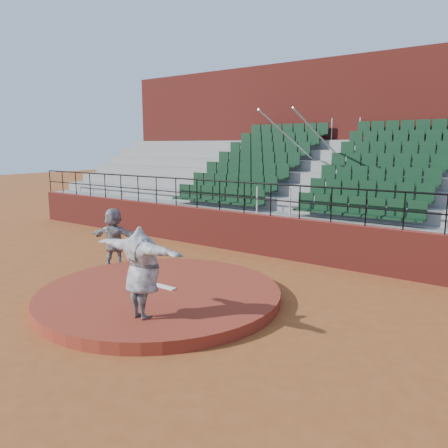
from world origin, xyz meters
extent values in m
plane|color=brown|center=(0.00, 0.00, 0.00)|extent=(90.00, 90.00, 0.00)
cylinder|color=maroon|center=(0.00, 0.00, 0.12)|extent=(5.50, 5.50, 0.25)
cube|color=white|center=(0.00, 0.15, 0.27)|extent=(0.60, 0.15, 0.03)
cube|color=maroon|center=(0.00, 5.00, 0.65)|extent=(24.00, 0.30, 1.30)
cylinder|color=black|center=(0.00, 5.00, 2.30)|extent=(24.00, 0.05, 0.05)
cylinder|color=black|center=(0.00, 5.00, 1.80)|extent=(24.00, 0.04, 0.04)
cylinder|color=black|center=(-12.00, 5.00, 1.80)|extent=(0.04, 0.04, 1.00)
cylinder|color=black|center=(-11.00, 5.00, 1.80)|extent=(0.04, 0.04, 1.00)
cylinder|color=black|center=(-10.00, 5.00, 1.80)|extent=(0.04, 0.04, 1.00)
cylinder|color=black|center=(-9.00, 5.00, 1.80)|extent=(0.04, 0.04, 1.00)
cylinder|color=black|center=(-8.00, 5.00, 1.80)|extent=(0.04, 0.04, 1.00)
cylinder|color=black|center=(-7.00, 5.00, 1.80)|extent=(0.04, 0.04, 1.00)
cylinder|color=black|center=(-6.00, 5.00, 1.80)|extent=(0.04, 0.04, 1.00)
cylinder|color=black|center=(-5.00, 5.00, 1.80)|extent=(0.04, 0.04, 1.00)
cylinder|color=black|center=(-4.00, 5.00, 1.80)|extent=(0.04, 0.04, 1.00)
cylinder|color=black|center=(-3.00, 5.00, 1.80)|extent=(0.04, 0.04, 1.00)
cylinder|color=black|center=(-2.00, 5.00, 1.80)|extent=(0.04, 0.04, 1.00)
cylinder|color=black|center=(-1.00, 5.00, 1.80)|extent=(0.04, 0.04, 1.00)
cylinder|color=black|center=(0.00, 5.00, 1.80)|extent=(0.04, 0.04, 1.00)
cylinder|color=black|center=(1.00, 5.00, 1.80)|extent=(0.04, 0.04, 1.00)
cylinder|color=black|center=(2.00, 5.00, 1.80)|extent=(0.04, 0.04, 1.00)
cylinder|color=black|center=(3.00, 5.00, 1.80)|extent=(0.04, 0.04, 1.00)
cylinder|color=black|center=(4.00, 5.00, 1.80)|extent=(0.04, 0.04, 1.00)
cylinder|color=black|center=(5.00, 5.00, 1.80)|extent=(0.04, 0.04, 1.00)
cube|color=gray|center=(0.00, 5.58, 0.65)|extent=(24.00, 0.85, 1.30)
cube|color=#10311B|center=(-2.53, 5.59, 1.66)|extent=(3.85, 0.48, 0.72)
cube|color=#10311B|center=(2.53, 5.59, 1.66)|extent=(3.85, 0.48, 0.72)
cube|color=gray|center=(0.00, 6.43, 0.85)|extent=(24.00, 0.85, 1.70)
cube|color=#10311B|center=(-2.53, 6.44, 2.06)|extent=(3.85, 0.48, 0.72)
cube|color=#10311B|center=(2.53, 6.44, 2.06)|extent=(3.85, 0.48, 0.72)
cube|color=gray|center=(0.00, 7.28, 1.05)|extent=(24.00, 0.85, 2.10)
cube|color=#10311B|center=(-2.53, 7.29, 2.46)|extent=(3.85, 0.48, 0.72)
cube|color=#10311B|center=(2.53, 7.29, 2.46)|extent=(3.85, 0.48, 0.72)
cube|color=gray|center=(0.00, 8.12, 1.25)|extent=(24.00, 0.85, 2.50)
cube|color=#10311B|center=(-2.53, 8.13, 2.86)|extent=(3.85, 0.48, 0.72)
cube|color=#10311B|center=(2.53, 8.13, 2.86)|extent=(3.85, 0.48, 0.72)
cube|color=gray|center=(0.00, 8.97, 1.45)|extent=(24.00, 0.85, 2.90)
cube|color=#10311B|center=(-2.53, 8.98, 3.26)|extent=(3.85, 0.48, 0.72)
cube|color=#10311B|center=(2.53, 8.98, 3.26)|extent=(3.85, 0.48, 0.72)
cube|color=gray|center=(0.00, 9.82, 1.65)|extent=(24.00, 0.85, 3.30)
cube|color=#10311B|center=(-2.53, 9.83, 3.66)|extent=(3.85, 0.48, 0.72)
cube|color=#10311B|center=(2.53, 9.83, 3.66)|extent=(3.85, 0.48, 0.72)
cube|color=gray|center=(0.00, 10.68, 1.85)|extent=(24.00, 0.85, 3.70)
cube|color=#10311B|center=(-2.53, 10.69, 4.06)|extent=(3.85, 0.48, 0.72)
cube|color=#10311B|center=(2.53, 10.69, 4.06)|extent=(3.85, 0.48, 0.72)
cylinder|color=silver|center=(-0.60, 8.12, 3.40)|extent=(0.06, 5.97, 2.46)
cylinder|color=silver|center=(0.60, 8.12, 3.40)|extent=(0.06, 5.97, 2.46)
cube|color=maroon|center=(0.00, 12.60, 3.55)|extent=(24.00, 3.00, 7.10)
imported|color=black|center=(0.90, -1.38, 1.14)|extent=(2.19, 0.60, 1.78)
imported|color=black|center=(-2.97, 1.20, 0.87)|extent=(1.69, 1.02, 1.74)
camera|label=1|loc=(6.81, -6.87, 3.51)|focal=35.00mm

